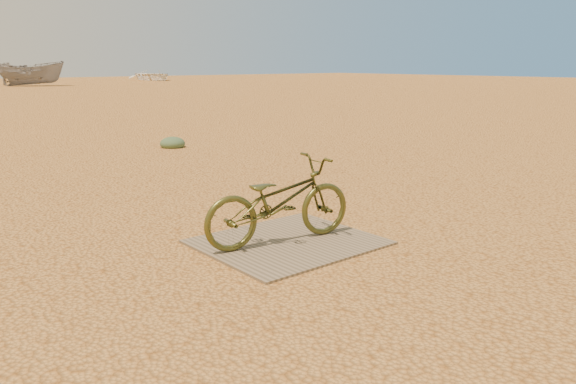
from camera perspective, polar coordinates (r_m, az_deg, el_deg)
ground at (r=4.53m, az=0.91°, el=-7.81°), size 120.00×120.00×0.00m
plywood_board at (r=5.14m, az=0.00°, el=-5.12°), size 1.51×1.32×0.02m
bicycle at (r=5.00m, az=-0.90°, el=-0.92°), size 1.52×0.72×0.77m
boat_mid_right at (r=43.31m, az=-24.60°, el=10.90°), size 4.63×3.65×1.70m
boat_far_right at (r=53.11m, az=-13.53°, el=11.48°), size 3.52×4.79×0.96m
kale_b at (r=11.15m, az=-11.64°, el=4.47°), size 0.48×0.48×0.26m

